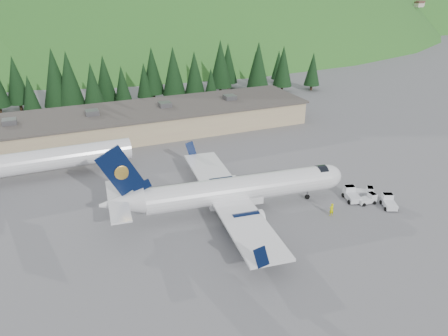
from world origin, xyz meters
TOP-DOWN VIEW (x-y plane):
  - ground at (0.00, 0.00)m, footprint 600.00×600.00m
  - airliner at (-1.02, 0.11)m, footprint 35.22×33.10m
  - second_airliner at (-24.92, 22.00)m, footprint 27.50×11.00m
  - baggage_tug_a at (18.05, -5.60)m, footprint 2.79×1.76m
  - baggage_tug_b at (19.11, -3.66)m, footprint 3.15×2.81m
  - baggage_tug_c at (20.07, -7.64)m, footprint 2.82×3.49m
  - terminal_building at (-5.01, 38.00)m, footprint 71.00×17.00m
  - baggage_tug_d at (16.51, -3.67)m, footprint 2.70×3.68m
  - ramp_worker at (10.88, -6.57)m, footprint 0.70×0.47m
  - tree_line at (-11.67, 59.85)m, footprint 115.26×17.13m
  - hills at (53.34, 207.38)m, footprint 614.00×330.00m

SIDE VIEW (x-z plane):
  - hills at x=53.34m, z-range -232.80..67.20m
  - ground at x=0.00m, z-range 0.00..0.00m
  - baggage_tug_a at x=18.05m, z-range -0.08..1.38m
  - baggage_tug_b at x=19.11m, z-range -0.08..1.44m
  - baggage_tug_c at x=20.07m, z-range -0.09..1.58m
  - baggage_tug_d at x=16.51m, z-range -0.09..1.70m
  - ramp_worker at x=10.88m, z-range 0.00..1.89m
  - terminal_building at x=-5.01m, z-range -0.43..5.67m
  - airliner at x=-1.02m, z-range -2.73..8.95m
  - second_airliner at x=-24.92m, z-range -1.70..8.35m
  - tree_line at x=-11.67m, z-range 0.58..15.05m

